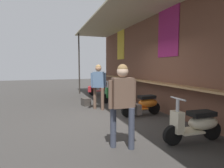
# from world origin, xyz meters

# --- Properties ---
(ground_plane) EXTENTS (36.54, 36.54, 0.00)m
(ground_plane) POSITION_xyz_m (0.00, 0.00, 0.00)
(ground_plane) COLOR #383533
(market_stall_facade) EXTENTS (13.05, 2.32, 3.72)m
(market_stall_facade) POSITION_xyz_m (0.01, 1.88, 2.04)
(market_stall_facade) COLOR brown
(market_stall_facade) RESTS_ON ground_plane
(scooter_red) EXTENTS (0.46, 1.40, 0.97)m
(scooter_red) POSITION_xyz_m (-4.61, 1.08, 0.39)
(scooter_red) COLOR red
(scooter_red) RESTS_ON ground_plane
(scooter_green) EXTENTS (0.46, 1.40, 0.97)m
(scooter_green) POSITION_xyz_m (-2.25, 1.08, 0.39)
(scooter_green) COLOR #237533
(scooter_green) RESTS_ON ground_plane
(scooter_orange) EXTENTS (0.47, 1.40, 0.97)m
(scooter_orange) POSITION_xyz_m (0.06, 1.08, 0.39)
(scooter_orange) COLOR orange
(scooter_orange) RESTS_ON ground_plane
(scooter_cream) EXTENTS (0.47, 1.40, 0.97)m
(scooter_cream) POSITION_xyz_m (2.33, 1.08, 0.39)
(scooter_cream) COLOR beige
(scooter_cream) RESTS_ON ground_plane
(shopper_with_handbag) EXTENTS (0.44, 0.66, 1.67)m
(shopper_with_handbag) POSITION_xyz_m (-1.25, -0.09, 1.01)
(shopper_with_handbag) COLOR brown
(shopper_with_handbag) RESTS_ON ground_plane
(shopper_browsing) EXTENTS (0.32, 0.65, 1.64)m
(shopper_browsing) POSITION_xyz_m (2.09, -0.50, 1.00)
(shopper_browsing) COLOR #383D4C
(shopper_browsing) RESTS_ON ground_plane
(merchandise_crate) EXTENTS (0.43, 0.38, 0.30)m
(merchandise_crate) POSITION_xyz_m (-2.10, -0.38, 0.15)
(merchandise_crate) COLOR #3D3833
(merchandise_crate) RESTS_ON ground_plane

